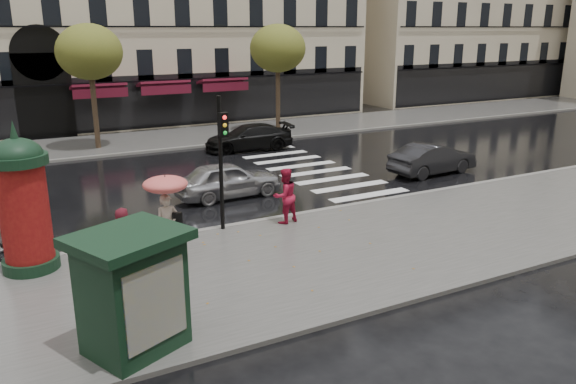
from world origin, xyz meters
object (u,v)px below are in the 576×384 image
man_burgundy (124,235)px  newsstand (132,290)px  woman_umbrella (166,202)px  morris_column (23,200)px  traffic_light (222,151)px  car_black (249,137)px  woman_red (285,196)px  car_silver (228,180)px  car_darkgrey (433,159)px

man_burgundy → newsstand: newsstand is taller
woman_umbrella → morris_column: (-3.59, 0.80, 0.36)m
traffic_light → newsstand: bearing=-126.2°
traffic_light → newsstand: size_ratio=1.66×
man_burgundy → car_black: (9.37, 12.57, -0.21)m
woman_red → car_black: woman_red is taller
traffic_light → car_black: size_ratio=0.90×
woman_umbrella → morris_column: morris_column is taller
traffic_light → woman_red: bearing=-8.8°
traffic_light → car_silver: (1.63, 3.68, -2.02)m
morris_column → newsstand: bearing=-73.3°
newsstand → car_darkgrey: newsstand is taller
woman_red → man_burgundy: size_ratio=1.19×
woman_red → newsstand: (-6.23, -5.40, 0.35)m
woman_umbrella → man_burgundy: bearing=176.3°
traffic_light → car_darkgrey: bearing=13.8°
morris_column → man_burgundy: bearing=-17.2°
morris_column → traffic_light: 5.81m
man_burgundy → morris_column: 2.72m
man_burgundy → newsstand: size_ratio=0.60×
woman_red → man_burgundy: 5.53m
woman_red → man_burgundy: (-5.47, -0.85, -0.15)m
traffic_light → car_silver: size_ratio=1.03×
morris_column → traffic_light: traffic_light is taller
woman_red → morris_column: 7.88m
woman_red → traffic_light: (-2.06, 0.32, 1.67)m
car_silver → car_black: bearing=-31.4°
newsstand → car_silver: size_ratio=0.62×
newsstand → car_silver: (5.80, 9.40, -0.69)m
morris_column → newsstand: 5.55m
car_black → man_burgundy: bearing=-30.2°
woman_umbrella → man_burgundy: 1.48m
car_darkgrey → car_black: size_ratio=0.89×
morris_column → car_silver: 8.56m
car_darkgrey → car_black: bearing=26.9°
man_burgundy → car_silver: man_burgundy is taller
woman_umbrella → car_black: bearing=57.2°
morris_column → newsstand: (1.58, -5.28, -0.66)m
man_burgundy → car_silver: (5.03, 4.85, -0.19)m
woman_umbrella → man_burgundy: woman_umbrella is taller
woman_umbrella → car_darkgrey: 14.02m
newsstand → car_black: 19.91m
car_darkgrey → newsstand: bearing=114.4°
car_darkgrey → car_black: 10.12m
morris_column → car_black: morris_column is taller
woman_umbrella → car_silver: 6.30m
woman_red → car_black: (3.91, 11.72, -0.36)m
woman_red → newsstand: size_ratio=0.72×
morris_column → newsstand: size_ratio=1.56×
woman_umbrella → traffic_light: traffic_light is taller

